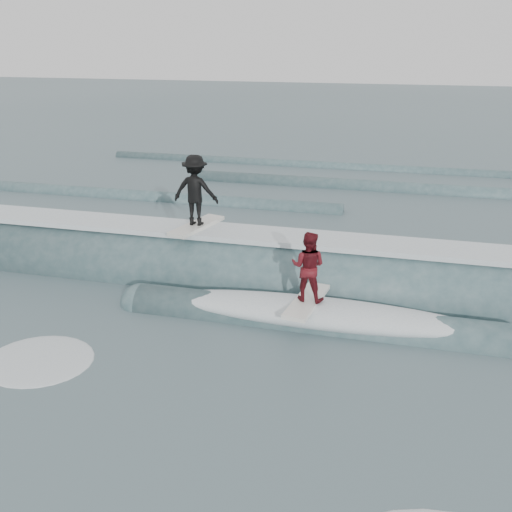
# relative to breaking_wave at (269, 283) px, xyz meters

# --- Properties ---
(ground) EXTENTS (160.00, 160.00, 0.00)m
(ground) POSITION_rel_breaking_wave_xyz_m (-0.17, -6.70, -0.03)
(ground) COLOR #3A4D55
(ground) RESTS_ON ground
(breaking_wave) EXTENTS (23.96, 4.10, 2.63)m
(breaking_wave) POSITION_rel_breaking_wave_xyz_m (0.00, 0.00, 0.00)
(breaking_wave) COLOR #324F55
(breaking_wave) RESTS_ON ground
(surfer_black) EXTENTS (1.26, 2.07, 2.02)m
(surfer_black) POSITION_rel_breaking_wave_xyz_m (-2.12, 0.21, 2.35)
(surfer_black) COLOR silver
(surfer_black) RESTS_ON ground
(surfer_red) EXTENTS (0.85, 2.06, 1.75)m
(surfer_red) POSITION_rel_breaking_wave_xyz_m (1.36, -1.99, 1.31)
(surfer_red) COLOR white
(surfer_red) RESTS_ON ground
(whitewater) EXTENTS (14.22, 7.65, 0.10)m
(whitewater) POSITION_rel_breaking_wave_xyz_m (2.68, -7.59, -0.03)
(whitewater) COLOR white
(whitewater) RESTS_ON ground
(far_swells) EXTENTS (36.68, 8.65, 0.80)m
(far_swells) POSITION_rel_breaking_wave_xyz_m (-1.45, 10.95, -0.03)
(far_swells) COLOR #324F55
(far_swells) RESTS_ON ground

